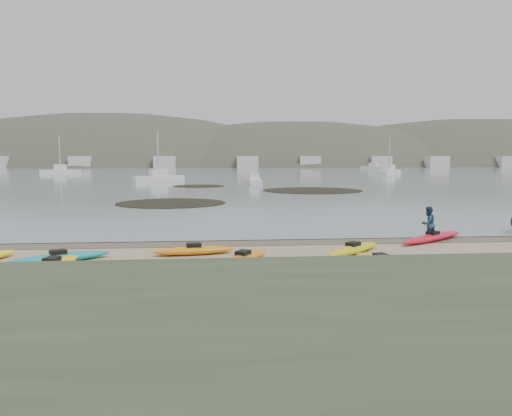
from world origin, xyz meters
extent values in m
plane|color=tan|center=(0.00, 0.00, 0.00)|extent=(600.00, 600.00, 0.00)
plane|color=brown|center=(0.00, -0.30, 0.00)|extent=(60.00, 60.00, 0.00)
plane|color=slate|center=(0.00, 300.00, 0.01)|extent=(1200.00, 1200.00, 0.00)
ellipsoid|color=teal|center=(-7.57, -4.03, 0.17)|extent=(3.62, 2.49, 0.34)
ellipsoid|color=#95D32A|center=(-4.78, -8.02, 0.17)|extent=(1.45, 3.64, 0.34)
ellipsoid|color=red|center=(7.99, -0.83, 0.17)|extent=(4.25, 3.31, 0.34)
ellipsoid|color=orange|center=(-0.91, -4.77, 0.17)|extent=(2.40, 3.34, 0.34)
ellipsoid|color=#D6C412|center=(3.55, -3.36, 0.17)|extent=(3.08, 2.98, 0.34)
ellipsoid|color=yellow|center=(-7.39, -5.34, 0.17)|extent=(1.46, 3.30, 0.34)
ellipsoid|color=yellow|center=(3.85, -5.81, 0.17)|extent=(1.45, 3.20, 0.34)
ellipsoid|color=orange|center=(-2.72, -3.04, 0.17)|extent=(3.26, 1.21, 0.34)
ellipsoid|color=#76BF26|center=(-2.86, -7.07, 0.17)|extent=(2.20, 2.87, 0.34)
imported|color=navy|center=(7.76, -0.80, 0.79)|extent=(0.95, 0.87, 1.58)
cylinder|color=black|center=(-5.25, 18.56, 0.03)|extent=(8.96, 8.96, 0.04)
cylinder|color=black|center=(9.31, 32.47, 0.03)|extent=(11.17, 11.17, 0.04)
cylinder|color=black|center=(-3.55, 41.95, 0.03)|extent=(6.64, 6.64, 0.04)
cube|color=silver|center=(-9.79, 53.35, 0.53)|extent=(7.73, 5.06, 1.06)
cube|color=silver|center=(3.92, 45.76, 0.41)|extent=(1.78, 5.94, 0.83)
cube|color=silver|center=(34.96, 78.48, 0.56)|extent=(7.02, 7.44, 1.12)
cube|color=silver|center=(-33.80, 87.06, 0.57)|extent=(8.40, 4.84, 1.14)
cube|color=silver|center=(46.04, 121.90, 0.52)|extent=(7.06, 6.22, 1.03)
ellipsoid|color=#384235|center=(-45.00, 195.00, -18.00)|extent=(220.00, 120.00, 80.00)
ellipsoid|color=#384235|center=(35.00, 190.00, -15.30)|extent=(200.00, 110.00, 68.00)
ellipsoid|color=#384235|center=(120.00, 200.00, -17.10)|extent=(230.00, 130.00, 76.00)
cube|color=beige|center=(-66.00, 145.00, 2.00)|extent=(7.00, 5.00, 4.00)
cube|color=beige|center=(-42.00, 145.00, 2.00)|extent=(7.00, 5.00, 4.00)
cube|color=beige|center=(-18.00, 145.00, 2.00)|extent=(7.00, 5.00, 4.00)
cube|color=beige|center=(6.00, 145.00, 2.00)|extent=(7.00, 5.00, 4.00)
cube|color=beige|center=(30.00, 145.00, 2.00)|extent=(7.00, 5.00, 4.00)
cube|color=beige|center=(54.00, 145.00, 2.00)|extent=(7.00, 5.00, 4.00)
cube|color=beige|center=(78.00, 145.00, 2.00)|extent=(7.00, 5.00, 4.00)
cube|color=beige|center=(102.00, 145.00, 2.00)|extent=(7.00, 5.00, 4.00)
camera|label=1|loc=(-2.06, -22.38, 3.82)|focal=35.00mm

